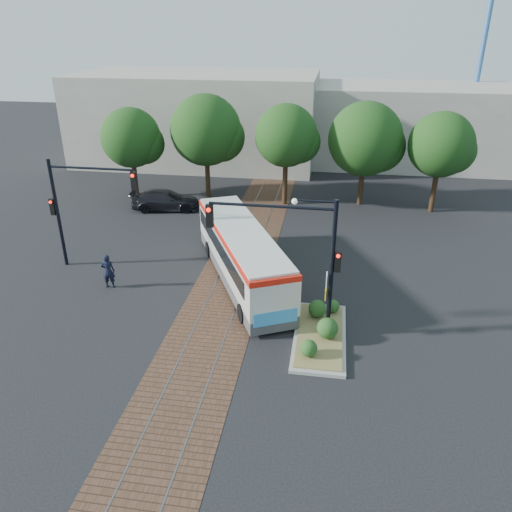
# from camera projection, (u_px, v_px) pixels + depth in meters

# --- Properties ---
(ground) EXTENTS (120.00, 120.00, 0.00)m
(ground) POSITION_uv_depth(u_px,v_px,m) (216.00, 316.00, 23.04)
(ground) COLOR black
(ground) RESTS_ON ground
(trackbed) EXTENTS (3.60, 40.00, 0.02)m
(trackbed) POSITION_uv_depth(u_px,v_px,m) (233.00, 276.00, 26.60)
(trackbed) COLOR brown
(trackbed) RESTS_ON ground
(tree_row) EXTENTS (26.40, 5.60, 7.67)m
(tree_row) POSITION_uv_depth(u_px,v_px,m) (283.00, 137.00, 35.43)
(tree_row) COLOR #382314
(tree_row) RESTS_ON ground
(warehouses) EXTENTS (40.00, 13.00, 8.00)m
(warehouses) POSITION_uv_depth(u_px,v_px,m) (278.00, 120.00, 47.12)
(warehouses) COLOR #ADA899
(warehouses) RESTS_ON ground
(crane) EXTENTS (8.00, 0.50, 18.00)m
(crane) POSITION_uv_depth(u_px,v_px,m) (485.00, 38.00, 46.18)
(crane) COLOR #3F72B2
(crane) RESTS_ON ground
(city_bus) EXTENTS (6.72, 10.69, 2.89)m
(city_bus) POSITION_uv_depth(u_px,v_px,m) (242.00, 252.00, 25.60)
(city_bus) COLOR #434345
(city_bus) RESTS_ON ground
(traffic_island) EXTENTS (2.20, 5.20, 1.13)m
(traffic_island) POSITION_uv_depth(u_px,v_px,m) (321.00, 330.00, 21.42)
(traffic_island) COLOR gray
(traffic_island) RESTS_ON ground
(signal_pole_main) EXTENTS (5.49, 0.46, 6.00)m
(signal_pole_main) POSITION_uv_depth(u_px,v_px,m) (302.00, 247.00, 19.99)
(signal_pole_main) COLOR black
(signal_pole_main) RESTS_ON ground
(signal_pole_left) EXTENTS (4.99, 0.34, 6.00)m
(signal_pole_left) POSITION_uv_depth(u_px,v_px,m) (75.00, 200.00, 26.11)
(signal_pole_left) COLOR black
(signal_pole_left) RESTS_ON ground
(officer) EXTENTS (0.74, 0.57, 1.82)m
(officer) POSITION_uv_depth(u_px,v_px,m) (108.00, 271.00, 25.18)
(officer) COLOR black
(officer) RESTS_ON ground
(parked_car) EXTENTS (5.13, 2.80, 1.41)m
(parked_car) POSITION_uv_depth(u_px,v_px,m) (166.00, 200.00, 35.70)
(parked_car) COLOR black
(parked_car) RESTS_ON ground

